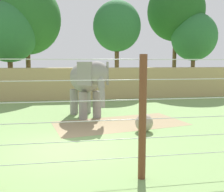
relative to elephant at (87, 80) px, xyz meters
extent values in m
plane|color=#759956|center=(-1.01, -5.07, -2.04)|extent=(120.00, 120.00, 0.00)
cube|color=#937F5B|center=(1.50, -1.81, -2.03)|extent=(6.90, 4.37, 0.01)
cube|color=tan|center=(-1.01, 7.52, -0.76)|extent=(36.00, 1.80, 2.56)
cylinder|color=gray|center=(0.51, -0.29, -1.30)|extent=(0.46, 0.46, 1.47)
cylinder|color=gray|center=(-0.25, -0.53, -1.30)|extent=(0.46, 0.46, 1.47)
cylinder|color=gray|center=(0.06, 1.14, -1.30)|extent=(0.46, 0.46, 1.47)
cylinder|color=gray|center=(-0.71, 0.89, -1.30)|extent=(0.46, 0.46, 1.47)
ellipsoid|color=gray|center=(-0.10, 0.30, 0.14)|extent=(2.23, 3.04, 1.68)
ellipsoid|color=gray|center=(0.42, -1.32, 0.43)|extent=(1.41, 1.34, 1.21)
cube|color=gray|center=(0.99, -1.03, 0.43)|extent=(0.22, 0.95, 1.15)
cube|color=gray|center=(-0.21, -1.41, 0.43)|extent=(0.72, 0.76, 1.15)
cylinder|color=gray|center=(0.56, -1.75, 0.00)|extent=(0.48, 0.59, 0.66)
cylinder|color=gray|center=(0.60, -1.87, -0.46)|extent=(0.37, 0.44, 0.61)
cylinder|color=gray|center=(0.63, -1.95, -0.89)|extent=(0.27, 0.27, 0.58)
cylinder|color=gray|center=(-0.56, 1.75, 0.04)|extent=(0.20, 0.33, 0.84)
sphere|color=gray|center=(2.26, -3.44, -1.64)|extent=(0.78, 0.78, 0.78)
cylinder|color=brown|center=(0.88, -7.85, -0.42)|extent=(0.20, 0.20, 3.23)
cylinder|color=#B7B7BC|center=(-1.01, -7.85, -1.46)|extent=(12.06, 0.02, 0.02)
cylinder|color=#B7B7BC|center=(-1.01, -7.85, -0.95)|extent=(12.06, 0.02, 0.02)
cylinder|color=#B7B7BC|center=(-1.01, -7.85, -0.45)|extent=(12.06, 0.02, 0.02)
cylinder|color=#B7B7BC|center=(-1.01, -7.85, 0.05)|extent=(12.06, 0.02, 0.02)
cylinder|color=#B7B7BC|center=(-1.01, -7.85, 0.56)|extent=(12.06, 0.02, 0.02)
cylinder|color=#B7B7BC|center=(-1.01, -7.85, 1.06)|extent=(12.06, 0.02, 0.02)
cylinder|color=brown|center=(10.96, 13.94, 0.97)|extent=(0.44, 0.44, 6.01)
ellipsoid|color=#1E511E|center=(10.96, 13.94, 6.66)|extent=(6.33, 6.33, 6.65)
cylinder|color=brown|center=(-4.81, 11.63, 0.15)|extent=(0.44, 0.44, 4.37)
ellipsoid|color=#235B23|center=(-4.81, 11.63, 5.05)|extent=(6.40, 6.40, 6.72)
cylinder|color=brown|center=(-6.12, 10.05, -0.28)|extent=(0.44, 0.44, 3.51)
ellipsoid|color=#286633|center=(-6.12, 10.05, 3.61)|extent=(5.03, 5.03, 5.28)
cylinder|color=brown|center=(3.86, 11.79, 0.24)|extent=(0.44, 0.44, 4.56)
ellipsoid|color=#286633|center=(3.86, 11.79, 4.55)|extent=(4.78, 4.78, 5.02)
cylinder|color=brown|center=(12.41, 12.26, -0.20)|extent=(0.44, 0.44, 3.67)
ellipsoid|color=#286633|center=(12.41, 12.26, 3.70)|extent=(4.85, 4.85, 5.09)
camera|label=1|loc=(-0.93, -14.02, 0.99)|focal=40.99mm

